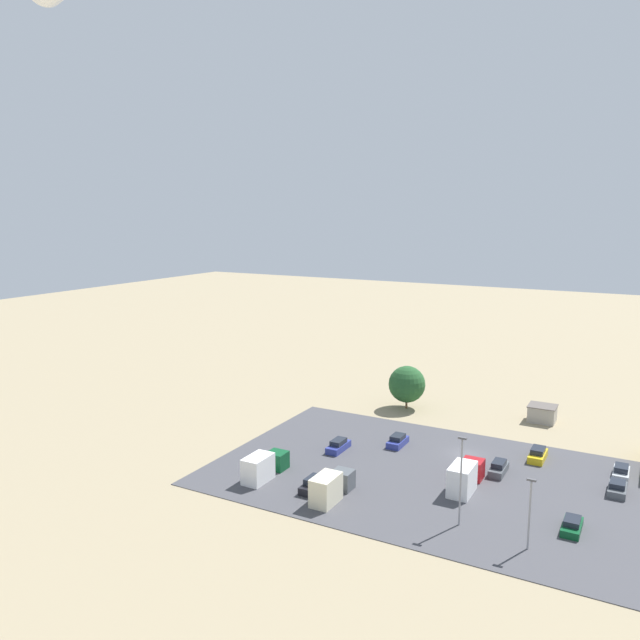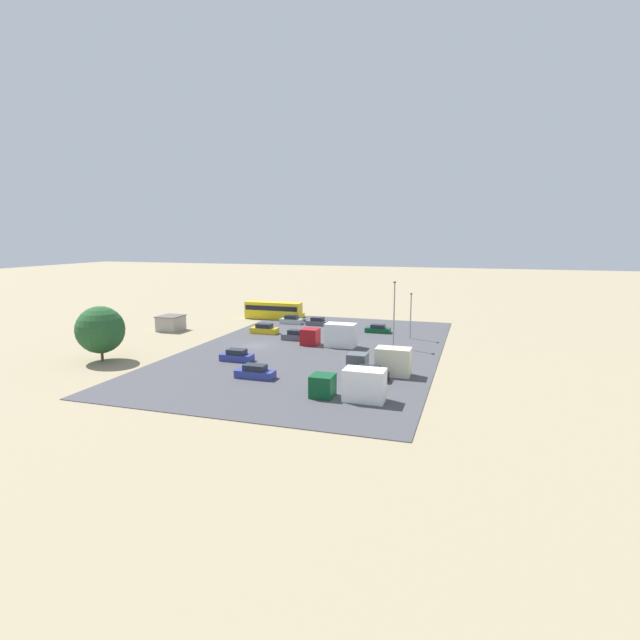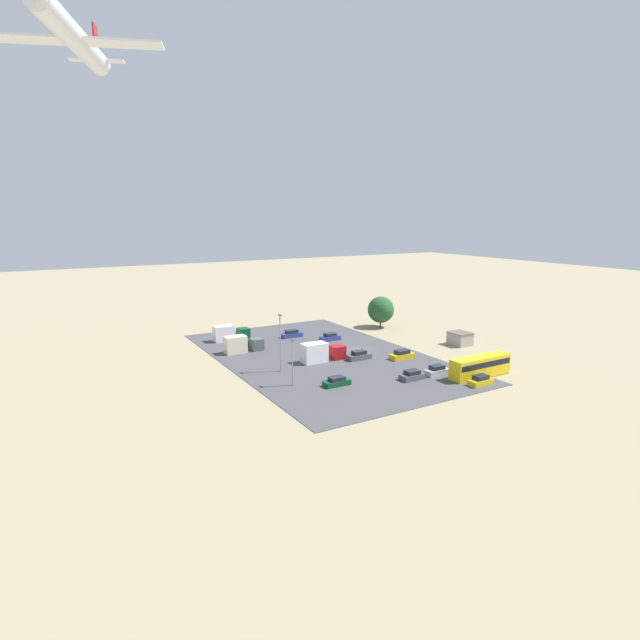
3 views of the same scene
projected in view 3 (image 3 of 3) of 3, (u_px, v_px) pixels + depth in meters
ground_plane at (361, 350)px, 97.57m from camera, size 400.00×400.00×0.00m
parking_lot_surface at (321, 356)px, 93.09m from camera, size 57.92×35.29×0.08m
shed_building at (460, 339)px, 101.18m from camera, size 4.28×3.86×2.64m
bus at (480, 366)px, 80.94m from camera, size 2.60×11.40×3.33m
parked_car_0 at (412, 376)px, 79.62m from camera, size 1.98×4.03×1.50m
parked_car_1 at (402, 355)px, 91.18m from camera, size 1.95×4.63×1.66m
parked_car_2 at (481, 381)px, 76.98m from camera, size 1.79×4.04×1.55m
parked_car_3 at (437, 371)px, 82.06m from camera, size 1.84×4.15×1.58m
parked_car_4 at (359, 356)px, 90.74m from camera, size 1.72×4.54×1.63m
parked_car_5 at (241, 345)px, 98.56m from camera, size 1.80×4.39×1.64m
parked_car_6 at (292, 334)px, 107.51m from camera, size 1.78×4.62×1.59m
parked_car_7 at (337, 382)px, 76.76m from camera, size 1.84×4.22×1.41m
parked_car_8 at (330, 337)px, 104.73m from camera, size 1.89×4.29×1.57m
parked_truck_0 at (229, 333)px, 104.60m from camera, size 2.43×7.59×3.25m
parked_truck_1 at (321, 353)px, 89.43m from camera, size 2.53×8.25×3.49m
parked_truck_2 at (242, 345)px, 95.41m from camera, size 2.38×7.48×3.29m
tree_near_shed at (381, 310)px, 116.79m from camera, size 6.21×6.21×7.33m
light_pole_lot_centre at (280, 341)px, 82.69m from camera, size 0.90×0.28×9.76m
light_pole_lot_edge at (292, 360)px, 76.00m from camera, size 0.90×0.28×7.32m
airplane at (71, 34)px, 77.12m from camera, size 32.19×26.75×8.15m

